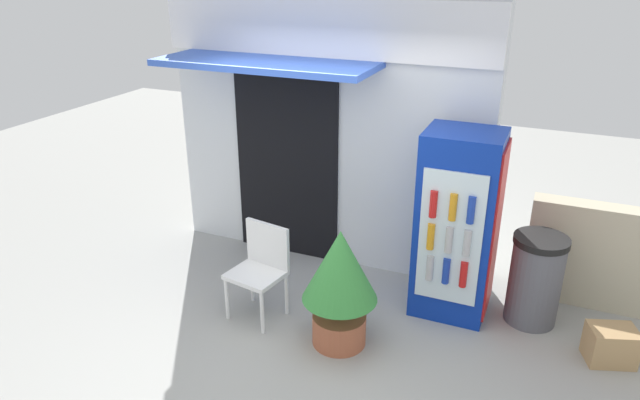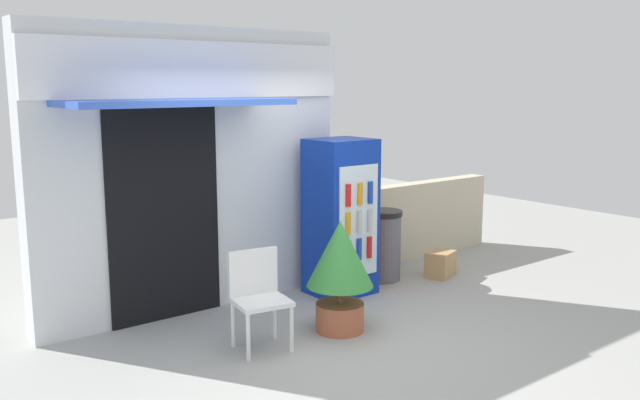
% 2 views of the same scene
% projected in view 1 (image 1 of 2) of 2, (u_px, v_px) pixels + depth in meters
% --- Properties ---
extents(ground, '(16.00, 16.00, 0.00)m').
position_uv_depth(ground, '(289.00, 347.00, 4.98)').
color(ground, '#A3A39E').
extents(storefront_building, '(3.41, 1.08, 2.91)m').
position_uv_depth(storefront_building, '(324.00, 122.00, 5.96)').
color(storefront_building, silver).
rests_on(storefront_building, ground).
extents(drink_cooler, '(0.69, 0.65, 1.75)m').
position_uv_depth(drink_cooler, '(457.00, 225.00, 5.19)').
color(drink_cooler, '#0C2D9E').
rests_on(drink_cooler, ground).
extents(plastic_chair, '(0.53, 0.49, 0.88)m').
position_uv_depth(plastic_chair, '(261.00, 264.00, 5.27)').
color(plastic_chair, white).
rests_on(plastic_chair, ground).
extents(potted_plant_near_shop, '(0.64, 0.64, 1.08)m').
position_uv_depth(potted_plant_near_shop, '(340.00, 278.00, 4.79)').
color(potted_plant_near_shop, '#AD5B3D').
rests_on(potted_plant_near_shop, ground).
extents(trash_bin, '(0.48, 0.48, 0.85)m').
position_uv_depth(trash_bin, '(535.00, 279.00, 5.19)').
color(trash_bin, '#595960').
rests_on(trash_bin, ground).
extents(cardboard_box, '(0.44, 0.38, 0.31)m').
position_uv_depth(cardboard_box, '(611.00, 345.00, 4.75)').
color(cardboard_box, tan).
rests_on(cardboard_box, ground).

